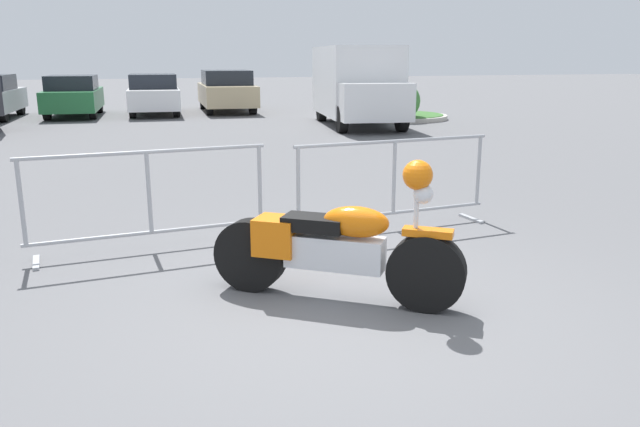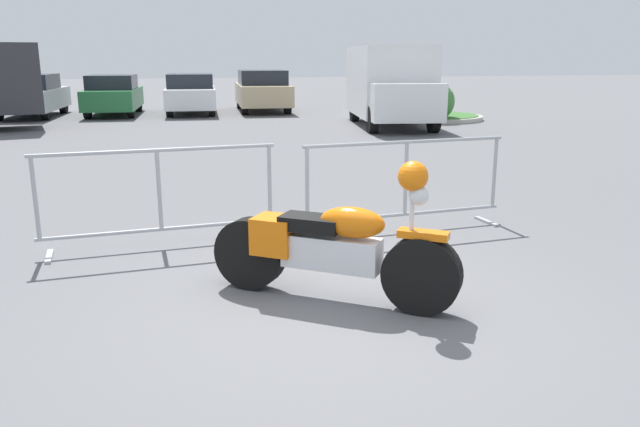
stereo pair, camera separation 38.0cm
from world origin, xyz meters
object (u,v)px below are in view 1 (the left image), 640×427
Objects in this scene: motorcycle at (335,246)px; delivery_van at (357,83)px; crowd_barrier_far at (394,183)px; parked_car_white at (154,94)px; parked_car_green at (73,96)px; parked_car_tan at (226,91)px; crowd_barrier_near at (149,199)px.

delivery_van is at bearing 103.61° from motorcycle.
parked_car_white reaches higher than crowd_barrier_far.
motorcycle is at bearing -126.47° from crowd_barrier_far.
parked_car_green is 2.68m from parked_car_white.
motorcycle is 18.95m from parked_car_green.
delivery_van is 6.77m from parked_car_tan.
parked_car_tan reaches higher than crowd_barrier_near.
crowd_barrier_far is at bearing -10.63° from delivery_van.
crowd_barrier_far is 0.48× the size of delivery_van.
parked_car_green is at bearing 91.62° from parked_car_white.
parked_car_white reaches higher than motorcycle.
parked_car_white is 0.93× the size of parked_car_tan.
crowd_barrier_near is 17.59m from parked_car_tan.
motorcycle is at bearing 176.40° from parked_car_tan.
delivery_van is (3.84, 11.09, 0.68)m from crowd_barrier_far.
delivery_van is 10.07m from parked_car_green.
parked_car_white is (2.68, -0.08, 0.01)m from parked_car_green.
parked_car_green is 0.98× the size of parked_car_white.
parked_car_tan is at bearing -146.17° from delivery_van.
parked_car_green is (-8.26, 5.74, -0.53)m from delivery_van.
parked_car_white is 2.72m from parked_car_tan.
parked_car_white is (1.03, 16.75, 0.16)m from crowd_barrier_near.
parked_car_green is 5.37m from parked_car_tan.
parked_car_tan is (2.68, 0.44, 0.05)m from parked_car_white.
delivery_van reaches higher than parked_car_green.
crowd_barrier_far is 0.54× the size of parked_car_tan.
parked_car_tan reaches higher than motorcycle.
crowd_barrier_near is 0.58× the size of parked_car_white.
delivery_van reaches higher than parked_car_tan.
parked_car_white is (-1.74, 16.75, 0.16)m from crowd_barrier_far.
parked_car_tan reaches higher than parked_car_green.
crowd_barrier_near is 0.59× the size of parked_car_green.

